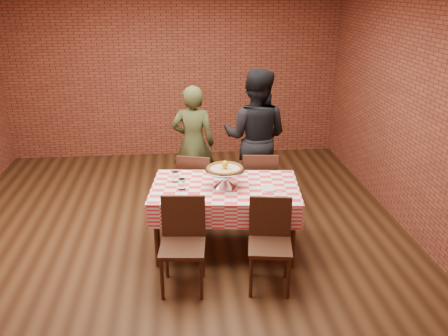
{
  "coord_description": "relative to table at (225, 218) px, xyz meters",
  "views": [
    {
      "loc": [
        0.07,
        -4.97,
        2.79
      ],
      "look_at": [
        0.53,
        -0.18,
        0.93
      ],
      "focal_mm": 38.34,
      "sensor_mm": 36.0,
      "label": 1
    }
  ],
  "objects": [
    {
      "name": "pizza",
      "position": [
        -0.0,
        -0.01,
        0.58
      ],
      "size": [
        0.5,
        0.5,
        0.03
      ],
      "primitive_type": "cylinder",
      "rotation": [
        0.0,
        0.0,
        -0.37
      ],
      "color": "beige",
      "rests_on": "pizza_stand"
    },
    {
      "name": "diner_olive",
      "position": [
        -0.29,
        1.41,
        0.41
      ],
      "size": [
        0.63,
        0.46,
        1.58
      ],
      "primitive_type": "imported",
      "rotation": [
        0.0,
        0.0,
        2.98
      ],
      "color": "#3C4522",
      "rests_on": "ground"
    },
    {
      "name": "lemon",
      "position": [
        -0.0,
        -0.01,
        0.63
      ],
      "size": [
        0.09,
        0.09,
        0.09
      ],
      "primitive_type": "ellipsoid",
      "rotation": [
        0.0,
        0.0,
        -0.37
      ],
      "color": "yellow",
      "rests_on": "pizza"
    },
    {
      "name": "ground",
      "position": [
        -0.53,
        0.28,
        -0.38
      ],
      "size": [
        6.0,
        6.0,
        0.0
      ],
      "primitive_type": "plane",
      "color": "black",
      "rests_on": "ground"
    },
    {
      "name": "chair_near_right",
      "position": [
        0.35,
        -0.78,
        0.07
      ],
      "size": [
        0.47,
        0.47,
        0.89
      ],
      "primitive_type": null,
      "rotation": [
        0.0,
        0.0,
        -0.16
      ],
      "color": "#452719",
      "rests_on": "ground"
    },
    {
      "name": "chair_far_right",
      "position": [
        0.49,
        0.72,
        0.08
      ],
      "size": [
        0.47,
        0.47,
        0.91
      ],
      "primitive_type": null,
      "rotation": [
        0.0,
        0.0,
        3.04
      ],
      "color": "#452719",
      "rests_on": "ground"
    },
    {
      "name": "chair_far_left",
      "position": [
        -0.27,
        0.79,
        0.07
      ],
      "size": [
        0.5,
        0.5,
        0.88
      ],
      "primitive_type": null,
      "rotation": [
        0.0,
        0.0,
        2.87
      ],
      "color": "#452719",
      "rests_on": "ground"
    },
    {
      "name": "chair_near_left",
      "position": [
        -0.48,
        -0.72,
        0.08
      ],
      "size": [
        0.46,
        0.46,
        0.91
      ],
      "primitive_type": null,
      "rotation": [
        0.0,
        0.0,
        -0.1
      ],
      "color": "#452719",
      "rests_on": "ground"
    },
    {
      "name": "pizza_stand",
      "position": [
        -0.0,
        -0.01,
        0.48
      ],
      "size": [
        0.56,
        0.56,
        0.19
      ],
      "primitive_type": null,
      "rotation": [
        0.0,
        0.0,
        -0.37
      ],
      "color": "silver",
      "rests_on": "tablecloth"
    },
    {
      "name": "table",
      "position": [
        0.0,
        0.0,
        0.0
      ],
      "size": [
        1.65,
        1.1,
        0.75
      ],
      "primitive_type": "cube",
      "rotation": [
        0.0,
        0.0,
        -0.11
      ],
      "color": "#452719",
      "rests_on": "ground"
    },
    {
      "name": "condiment_caddy",
      "position": [
        0.13,
        0.32,
        0.46
      ],
      "size": [
        0.12,
        0.1,
        0.15
      ],
      "primitive_type": "cube",
      "rotation": [
        0.0,
        0.0,
        -0.18
      ],
      "color": "silver",
      "rests_on": "tablecloth"
    },
    {
      "name": "diner_black",
      "position": [
        0.52,
        1.22,
        0.53
      ],
      "size": [
        1.07,
        0.96,
        1.81
      ],
      "primitive_type": "imported",
      "rotation": [
        0.0,
        0.0,
        2.77
      ],
      "color": "black",
      "rests_on": "ground"
    },
    {
      "name": "back_wall",
      "position": [
        -0.53,
        3.28,
        1.08
      ],
      "size": [
        5.5,
        0.0,
        5.5
      ],
      "primitive_type": "plane",
      "rotation": [
        1.57,
        0.0,
        0.0
      ],
      "color": "brown",
      "rests_on": "ground"
    },
    {
      "name": "sweetener_packet_a",
      "position": [
        0.54,
        -0.21,
        0.39
      ],
      "size": [
        0.05,
        0.04,
        0.0
      ],
      "primitive_type": "cube",
      "rotation": [
        0.0,
        0.0,
        -0.14
      ],
      "color": "white",
      "rests_on": "tablecloth"
    },
    {
      "name": "tablecloth",
      "position": [
        -0.0,
        0.0,
        0.25
      ],
      "size": [
        1.69,
        1.14,
        0.27
      ],
      "primitive_type": null,
      "rotation": [
        0.0,
        0.0,
        -0.11
      ],
      "color": "#E63440",
      "rests_on": "table"
    },
    {
      "name": "sweetener_packet_b",
      "position": [
        0.55,
        -0.24,
        0.39
      ],
      "size": [
        0.06,
        0.06,
        0.0
      ],
      "primitive_type": "cube",
      "rotation": [
        0.0,
        0.0,
        -0.55
      ],
      "color": "white",
      "rests_on": "tablecloth"
    },
    {
      "name": "water_glass_left",
      "position": [
        -0.46,
        -0.04,
        0.44
      ],
      "size": [
        0.08,
        0.08,
        0.12
      ],
      "primitive_type": "cylinder",
      "rotation": [
        0.0,
        0.0,
        -0.11
      ],
      "color": "white",
      "rests_on": "tablecloth"
    },
    {
      "name": "side_plate",
      "position": [
        0.46,
        -0.12,
        0.39
      ],
      "size": [
        0.19,
        0.19,
        0.01
      ],
      "primitive_type": "cylinder",
      "rotation": [
        0.0,
        0.0,
        -0.11
      ],
      "color": "white",
      "rests_on": "tablecloth"
    },
    {
      "name": "water_glass_right",
      "position": [
        -0.53,
        0.17,
        0.44
      ],
      "size": [
        0.08,
        0.08,
        0.12
      ],
      "primitive_type": "cylinder",
      "rotation": [
        0.0,
        0.0,
        -0.11
      ],
      "color": "white",
      "rests_on": "tablecloth"
    }
  ]
}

